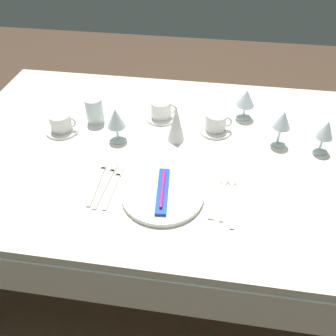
# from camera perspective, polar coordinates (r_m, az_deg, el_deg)

# --- Properties ---
(ground_plane) EXTENTS (6.00, 6.00, 0.00)m
(ground_plane) POSITION_cam_1_polar(r_m,az_deg,el_deg) (1.93, 1.06, -14.29)
(ground_plane) COLOR #4C3828
(dining_table) EXTENTS (1.80, 1.11, 0.74)m
(dining_table) POSITION_cam_1_polar(r_m,az_deg,el_deg) (1.44, 1.38, 0.61)
(dining_table) COLOR silver
(dining_table) RESTS_ON ground
(dinner_plate) EXTENTS (0.28, 0.28, 0.02)m
(dinner_plate) POSITION_cam_1_polar(r_m,az_deg,el_deg) (1.19, -0.87, -4.20)
(dinner_plate) COLOR white
(dinner_plate) RESTS_ON dining_table
(toothbrush_package) EXTENTS (0.06, 0.21, 0.02)m
(toothbrush_package) POSITION_cam_1_polar(r_m,az_deg,el_deg) (1.18, -0.87, -3.63)
(toothbrush_package) COLOR blue
(toothbrush_package) RESTS_ON dinner_plate
(fork_outer) EXTENTS (0.02, 0.21, 0.00)m
(fork_outer) POSITION_cam_1_polar(r_m,az_deg,el_deg) (1.24, -8.67, -2.87)
(fork_outer) COLOR beige
(fork_outer) RESTS_ON dining_table
(fork_inner) EXTENTS (0.03, 0.23, 0.00)m
(fork_inner) POSITION_cam_1_polar(r_m,az_deg,el_deg) (1.25, -9.86, -2.43)
(fork_inner) COLOR beige
(fork_inner) RESTS_ON dining_table
(fork_salad) EXTENTS (0.02, 0.22, 0.00)m
(fork_salad) POSITION_cam_1_polar(r_m,az_deg,el_deg) (1.27, -11.10, -2.03)
(fork_salad) COLOR beige
(fork_salad) RESTS_ON dining_table
(dinner_knife) EXTENTS (0.03, 0.22, 0.00)m
(dinner_knife) POSITION_cam_1_polar(r_m,az_deg,el_deg) (1.20, 7.36, -4.48)
(dinner_knife) COLOR beige
(dinner_knife) RESTS_ON dining_table
(spoon_soup) EXTENTS (0.03, 0.21, 0.01)m
(spoon_soup) POSITION_cam_1_polar(r_m,az_deg,el_deg) (1.22, 8.87, -3.91)
(spoon_soup) COLOR beige
(spoon_soup) RESTS_ON dining_table
(spoon_dessert) EXTENTS (0.03, 0.23, 0.01)m
(spoon_dessert) POSITION_cam_1_polar(r_m,az_deg,el_deg) (1.21, 10.26, -4.38)
(spoon_dessert) COLOR beige
(spoon_dessert) RESTS_ON dining_table
(saucer_left) EXTENTS (0.13, 0.13, 0.01)m
(saucer_left) POSITION_cam_1_polar(r_m,az_deg,el_deg) (1.55, -1.13, 8.20)
(saucer_left) COLOR white
(saucer_left) RESTS_ON dining_table
(coffee_cup_left) EXTENTS (0.11, 0.09, 0.07)m
(coffee_cup_left) POSITION_cam_1_polar(r_m,az_deg,el_deg) (1.53, -1.08, 9.47)
(coffee_cup_left) COLOR white
(coffee_cup_left) RESTS_ON saucer_left
(saucer_right) EXTENTS (0.14, 0.14, 0.01)m
(saucer_right) POSITION_cam_1_polar(r_m,az_deg,el_deg) (1.49, 7.54, 6.14)
(saucer_right) COLOR white
(saucer_right) RESTS_ON dining_table
(coffee_cup_right) EXTENTS (0.11, 0.09, 0.07)m
(coffee_cup_right) POSITION_cam_1_polar(r_m,az_deg,el_deg) (1.47, 7.74, 7.40)
(coffee_cup_right) COLOR white
(coffee_cup_right) RESTS_ON saucer_right
(saucer_far) EXTENTS (0.14, 0.14, 0.01)m
(saucer_far) POSITION_cam_1_polar(r_m,az_deg,el_deg) (1.54, -16.55, 5.89)
(saucer_far) COLOR white
(saucer_far) RESTS_ON dining_table
(coffee_cup_far) EXTENTS (0.11, 0.09, 0.07)m
(coffee_cup_far) POSITION_cam_1_polar(r_m,az_deg,el_deg) (1.52, -16.78, 7.08)
(coffee_cup_far) COLOR white
(coffee_cup_far) RESTS_ON saucer_far
(wine_glass_centre) EXTENTS (0.07, 0.07, 0.15)m
(wine_glass_centre) POSITION_cam_1_polar(r_m,az_deg,el_deg) (1.41, 17.90, 7.10)
(wine_glass_centre) COLOR silver
(wine_glass_centre) RESTS_ON dining_table
(wine_glass_left) EXTENTS (0.07, 0.07, 0.14)m
(wine_glass_left) POSITION_cam_1_polar(r_m,az_deg,el_deg) (1.39, -8.36, 7.71)
(wine_glass_left) COLOR silver
(wine_glass_left) RESTS_ON dining_table
(wine_glass_right) EXTENTS (0.07, 0.07, 0.14)m
(wine_glass_right) POSITION_cam_1_polar(r_m,az_deg,el_deg) (1.44, 23.98, 5.44)
(wine_glass_right) COLOR silver
(wine_glass_right) RESTS_ON dining_table
(wine_glass_far) EXTENTS (0.08, 0.08, 0.13)m
(wine_glass_far) POSITION_cam_1_polar(r_m,az_deg,el_deg) (1.54, 12.41, 10.76)
(wine_glass_far) COLOR silver
(wine_glass_far) RESTS_ON dining_table
(drink_tumbler) EXTENTS (0.07, 0.07, 0.11)m
(drink_tumbler) POSITION_cam_1_polar(r_m,az_deg,el_deg) (1.54, -11.68, 8.84)
(drink_tumbler) COLOR silver
(drink_tumbler) RESTS_ON dining_table
(napkin_folded) EXTENTS (0.07, 0.07, 0.15)m
(napkin_folded) POSITION_cam_1_polar(r_m,az_deg,el_deg) (1.38, 1.32, 7.14)
(napkin_folded) COLOR white
(napkin_folded) RESTS_ON dining_table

